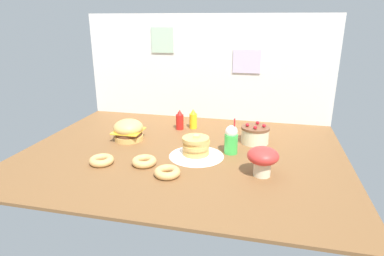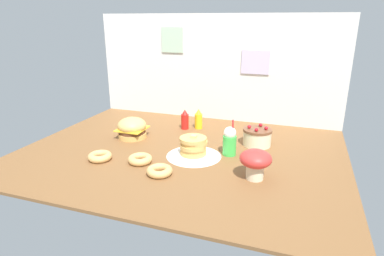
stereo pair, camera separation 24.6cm
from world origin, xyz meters
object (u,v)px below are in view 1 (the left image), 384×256
object	(u,v)px
layer_cake	(255,135)
donut_pink_glaze	(102,160)
burger	(129,130)
pancake_stack	(196,148)
mushroom_stool	(263,158)
ketchup_bottle	(180,120)
cream_soda_cup	(231,140)
mustard_bottle	(193,119)
donut_vanilla	(167,172)
donut_chocolate	(144,161)

from	to	relation	value
layer_cake	donut_pink_glaze	size ratio (longest dim) A/B	1.34
burger	pancake_stack	size ratio (longest dim) A/B	0.78
layer_cake	mushroom_stool	distance (m)	0.58
ketchup_bottle	cream_soda_cup	xyz separation A→B (m)	(0.51, -0.45, 0.02)
ketchup_bottle	mushroom_stool	xyz separation A→B (m)	(0.74, -0.76, 0.03)
pancake_stack	mustard_bottle	size ratio (longest dim) A/B	1.70
pancake_stack	ketchup_bottle	bearing A→B (deg)	116.05
layer_cake	mushroom_stool	size ratio (longest dim) A/B	1.13
burger	donut_vanilla	bearing A→B (deg)	-47.85
layer_cake	ketchup_bottle	world-z (taller)	ketchup_bottle
mushroom_stool	mustard_bottle	bearing A→B (deg)	127.76
donut_pink_glaze	donut_vanilla	bearing A→B (deg)	-8.29
donut_pink_glaze	donut_vanilla	size ratio (longest dim) A/B	1.00
cream_soda_cup	pancake_stack	bearing A→B (deg)	-154.44
donut_vanilla	mustard_bottle	bearing A→B (deg)	93.18
donut_pink_glaze	mustard_bottle	bearing A→B (deg)	63.84
donut_chocolate	layer_cake	bearing A→B (deg)	39.95
pancake_stack	mushroom_stool	world-z (taller)	mushroom_stool
pancake_stack	layer_cake	distance (m)	0.54
burger	ketchup_bottle	xyz separation A→B (m)	(0.33, 0.36, 0.00)
cream_soda_cup	donut_vanilla	xyz separation A→B (m)	(-0.35, -0.46, -0.08)
ketchup_bottle	cream_soda_cup	distance (m)	0.68
donut_vanilla	cream_soda_cup	bearing A→B (deg)	53.07
burger	mustard_bottle	bearing A→B (deg)	42.47
donut_pink_glaze	burger	bearing A→B (deg)	91.13
donut_chocolate	donut_vanilla	bearing A→B (deg)	-31.15
mustard_bottle	donut_vanilla	bearing A→B (deg)	-86.82
mustard_bottle	donut_vanilla	distance (m)	0.96
donut_chocolate	pancake_stack	bearing A→B (deg)	35.97
pancake_stack	ketchup_bottle	distance (m)	0.62
mustard_bottle	donut_chocolate	size ratio (longest dim) A/B	1.08
layer_cake	ketchup_bottle	bearing A→B (deg)	164.00
pancake_stack	ketchup_bottle	size ratio (longest dim) A/B	1.70
mustard_bottle	donut_chocolate	distance (m)	0.85
burger	mushroom_stool	world-z (taller)	mushroom_stool
pancake_stack	donut_vanilla	world-z (taller)	pancake_stack
pancake_stack	layer_cake	bearing A→B (deg)	42.77
ketchup_bottle	donut_pink_glaze	world-z (taller)	ketchup_bottle
ketchup_bottle	mushroom_stool	world-z (taller)	mushroom_stool
pancake_stack	donut_vanilla	xyz separation A→B (m)	(-0.11, -0.35, -0.04)
pancake_stack	cream_soda_cup	xyz separation A→B (m)	(0.24, 0.11, 0.04)
cream_soda_cup	donut_vanilla	world-z (taller)	cream_soda_cup
mushroom_stool	burger	bearing A→B (deg)	159.26
cream_soda_cup	donut_vanilla	bearing A→B (deg)	-126.93
donut_vanilla	donut_chocolate	bearing A→B (deg)	148.85
burger	layer_cake	bearing A→B (deg)	9.21
cream_soda_cup	donut_chocolate	bearing A→B (deg)	-148.25
pancake_stack	mushroom_stool	xyz separation A→B (m)	(0.47, -0.20, 0.05)
pancake_stack	cream_soda_cup	distance (m)	0.26
layer_cake	ketchup_bottle	size ratio (longest dim) A/B	1.25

